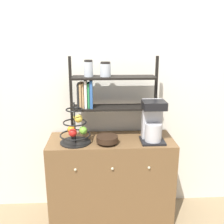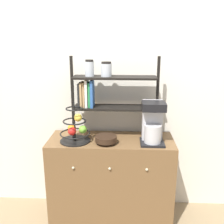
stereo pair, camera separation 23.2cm
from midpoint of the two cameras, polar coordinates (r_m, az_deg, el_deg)
The scene contains 6 objects.
wall_back at distance 2.53m, azimuth 2.74°, elevation 6.58°, with size 7.00×0.05×2.60m, color silver.
sideboard at distance 2.59m, azimuth 2.46°, elevation -14.37°, with size 1.14×0.46×0.81m.
coffee_maker at distance 2.32m, azimuth 11.70°, elevation -2.39°, with size 0.21×0.21×0.38m.
fruit_stand at distance 2.33m, azimuth -5.17°, elevation -3.62°, with size 0.27×0.27×0.37m.
wooden_bowl at distance 2.30m, azimuth 1.59°, elevation -5.98°, with size 0.19×0.19×0.07m.
shelf_hutch at distance 2.35m, azimuth 0.86°, elevation 4.89°, with size 0.79×0.20×0.74m.
Camera 2 is at (0.12, -2.02, 1.71)m, focal length 42.00 mm.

